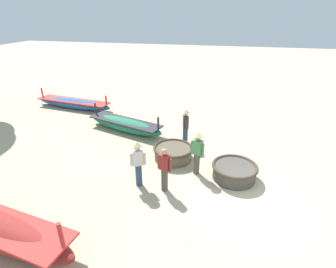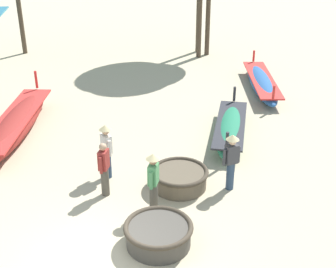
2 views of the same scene
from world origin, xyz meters
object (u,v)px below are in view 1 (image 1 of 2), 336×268
object	(u,v)px
coracle_front_right	(173,152)
long_boat_green_hull	(74,103)
long_boat_ochre_hull	(125,125)
coracle_tilted	(234,171)
fisherman_with_hat	(186,125)
fisherman_standing_right	(164,169)
fisherman_crouching	(197,150)
fisherman_hauling	(138,161)

from	to	relation	value
coracle_front_right	long_boat_green_hull	world-z (taller)	long_boat_green_hull
long_boat_ochre_hull	coracle_tilted	bearing A→B (deg)	-119.60
coracle_tilted	fisherman_with_hat	world-z (taller)	fisherman_with_hat
long_boat_ochre_hull	fisherman_with_hat	size ratio (longest dim) A/B	2.59
long_boat_ochre_hull	fisherman_standing_right	world-z (taller)	fisherman_standing_right
coracle_tilted	long_boat_green_hull	size ratio (longest dim) A/B	0.31
coracle_front_right	coracle_tilted	distance (m)	2.55
fisherman_crouching	fisherman_with_hat	world-z (taller)	same
fisherman_crouching	fisherman_standing_right	size ratio (longest dim) A/B	1.06
coracle_front_right	coracle_tilted	bearing A→B (deg)	-109.39
fisherman_crouching	coracle_front_right	bearing A→B (deg)	51.81
fisherman_hauling	fisherman_with_hat	xyz separation A→B (m)	(3.36, -1.04, 0.00)
long_boat_ochre_hull	fisherman_standing_right	bearing A→B (deg)	-144.28
fisherman_with_hat	coracle_tilted	bearing A→B (deg)	-135.99
coracle_front_right	fisherman_standing_right	size ratio (longest dim) A/B	1.03
coracle_front_right	fisherman_with_hat	size ratio (longest dim) A/B	0.97
coracle_front_right	coracle_tilted	size ratio (longest dim) A/B	1.00
fisherman_standing_right	long_boat_ochre_hull	bearing A→B (deg)	35.72
coracle_front_right	fisherman_standing_right	xyz separation A→B (m)	(-2.06, -0.14, 0.54)
coracle_front_right	fisherman_with_hat	xyz separation A→B (m)	(1.37, -0.26, 0.66)
coracle_tilted	coracle_front_right	bearing A→B (deg)	70.61
long_boat_green_hull	fisherman_crouching	size ratio (longest dim) A/B	3.11
long_boat_ochre_hull	fisherman_hauling	bearing A→B (deg)	-153.00
coracle_front_right	fisherman_crouching	bearing A→B (deg)	-128.19
long_boat_ochre_hull	fisherman_hauling	distance (m)	4.70
coracle_tilted	fisherman_hauling	world-z (taller)	fisherman_hauling
fisherman_hauling	long_boat_ochre_hull	bearing A→B (deg)	27.00
fisherman_crouching	fisherman_with_hat	xyz separation A→B (m)	(2.20, 0.79, 0.00)
coracle_tilted	fisherman_standing_right	size ratio (longest dim) A/B	1.03
long_boat_green_hull	long_boat_ochre_hull	distance (m)	4.97
coracle_front_right	fisherman_standing_right	distance (m)	2.13
fisherman_with_hat	fisherman_crouching	bearing A→B (deg)	-160.25
fisherman_crouching	fisherman_with_hat	bearing A→B (deg)	19.75
coracle_tilted	fisherman_hauling	bearing A→B (deg)	109.69
long_boat_green_hull	coracle_tilted	bearing A→B (deg)	-119.54
coracle_front_right	long_boat_ochre_hull	world-z (taller)	long_boat_ochre_hull
fisherman_crouching	long_boat_green_hull	bearing A→B (deg)	56.69
long_boat_green_hull	fisherman_with_hat	world-z (taller)	fisherman_with_hat
coracle_front_right	long_boat_green_hull	xyz separation A→B (m)	(4.61, 7.22, 0.01)
long_boat_green_hull	fisherman_standing_right	xyz separation A→B (m)	(-6.66, -7.36, 0.53)
long_boat_ochre_hull	coracle_front_right	bearing A→B (deg)	-126.78
long_boat_ochre_hull	fisherman_with_hat	bearing A→B (deg)	-104.04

